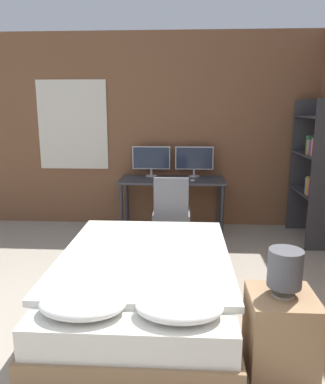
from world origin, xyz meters
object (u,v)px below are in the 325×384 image
object	(u,v)px
keyboard	(172,181)
office_chair	(171,221)
bed	(144,285)
bedside_lamp	(285,269)
computer_mouse	(193,181)
bookshelf	(316,165)
desk	(172,186)
monitor_left	(151,159)
nightstand	(280,332)
monitor_right	(194,159)

from	to	relation	value
keyboard	office_chair	distance (m)	0.63
bed	bedside_lamp	size ratio (longest dim) A/B	6.81
computer_mouse	bookshelf	world-z (taller)	bookshelf
bedside_lamp	desk	xyz separation A→B (m)	(-0.79, 2.79, -0.06)
office_chair	monitor_left	bearing A→B (deg)	109.55
office_chair	nightstand	bearing A→B (deg)	-69.62
monitor_right	office_chair	bearing A→B (deg)	-107.89
keyboard	office_chair	size ratio (longest dim) A/B	0.40
bed	bookshelf	world-z (taller)	bookshelf
bedside_lamp	desk	world-z (taller)	bedside_lamp
bed	computer_mouse	world-z (taller)	computer_mouse
nightstand	monitor_right	world-z (taller)	monitor_right
bed	monitor_left	size ratio (longest dim) A/B	3.91
bed	desk	size ratio (longest dim) A/B	1.45
bedside_lamp	bookshelf	bearing A→B (deg)	67.94
computer_mouse	nightstand	bearing A→B (deg)	-78.67
monitor_left	computer_mouse	distance (m)	0.73
monitor_left	nightstand	bearing A→B (deg)	-69.87
computer_mouse	office_chair	size ratio (longest dim) A/B	0.08
keyboard	nightstand	bearing A→B (deg)	-72.99
monitor_left	keyboard	distance (m)	0.55
office_chair	bed	bearing A→B (deg)	-97.15
bed	bedside_lamp	world-z (taller)	bedside_lamp
bed	office_chair	world-z (taller)	office_chair
bed	office_chair	distance (m)	1.46
bed	monitor_left	bearing A→B (deg)	93.28
desk	monitor_left	distance (m)	0.49
bed	desk	xyz separation A→B (m)	(0.17, 2.13, 0.40)
bed	computer_mouse	bearing A→B (deg)	77.22
bedside_lamp	keyboard	size ratio (longest dim) A/B	0.83
desk	keyboard	world-z (taller)	keyboard
keyboard	bed	bearing A→B (deg)	-94.91
desk	computer_mouse	world-z (taller)	computer_mouse
bookshelf	nightstand	bearing A→B (deg)	-112.06
bedside_lamp	desk	bearing A→B (deg)	105.89
nightstand	desk	xyz separation A→B (m)	(-0.79, 2.79, 0.38)
desk	monitor_left	xyz separation A→B (m)	(-0.30, 0.20, 0.34)
monitor_left	bookshelf	distance (m)	2.16
desk	office_chair	world-z (taller)	office_chair
nightstand	keyboard	xyz separation A→B (m)	(-0.79, 2.59, 0.48)
desk	computer_mouse	distance (m)	0.35
monitor_right	office_chair	world-z (taller)	monitor_right
monitor_right	office_chair	xyz separation A→B (m)	(-0.29, -0.89, -0.62)
nightstand	monitor_left	bearing A→B (deg)	110.13
keyboard	office_chair	bearing A→B (deg)	-88.35
bedside_lamp	keyboard	distance (m)	2.71
monitor_right	keyboard	world-z (taller)	monitor_right
bed	monitor_right	xyz separation A→B (m)	(0.47, 2.33, 0.74)
bed	bookshelf	bearing A→B (deg)	42.85
keyboard	computer_mouse	xyz separation A→B (m)	(0.27, 0.00, 0.01)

